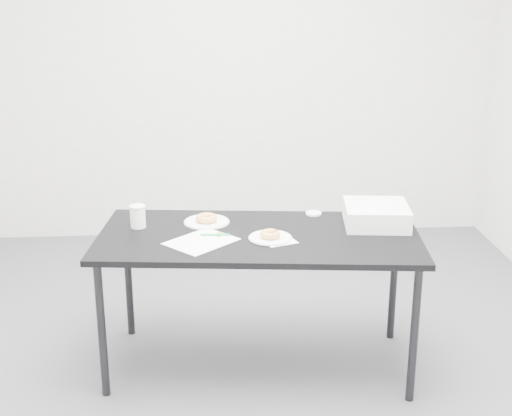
{
  "coord_description": "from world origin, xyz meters",
  "views": [
    {
      "loc": [
        -0.17,
        -3.37,
        1.96
      ],
      "look_at": [
        0.07,
        0.02,
        0.85
      ],
      "focal_mm": 50.0,
      "sensor_mm": 36.0,
      "label": 1
    }
  ],
  "objects": [
    {
      "name": "cup_lid",
      "position": [
        0.39,
        0.25,
        0.74
      ],
      "size": [
        0.09,
        0.09,
        0.01
      ],
      "primitive_type": "cylinder",
      "color": "white",
      "rests_on": "table"
    },
    {
      "name": "scorecard",
      "position": [
        -0.21,
        -0.12,
        0.73
      ],
      "size": [
        0.39,
        0.39,
        0.0
      ],
      "primitive_type": "cube",
      "rotation": [
        0.0,
        0.0,
        -0.8
      ],
      "color": "white",
      "rests_on": "table"
    },
    {
      "name": "pen",
      "position": [
        -0.14,
        -0.05,
        0.74
      ],
      "size": [
        0.14,
        0.02,
        0.01
      ],
      "primitive_type": "cylinder",
      "rotation": [
        0.0,
        1.57,
        -0.05
      ],
      "color": "#0D984F",
      "rests_on": "scorecard"
    },
    {
      "name": "plate_near",
      "position": [
        0.13,
        -0.11,
        0.74
      ],
      "size": [
        0.21,
        0.21,
        0.01
      ],
      "primitive_type": "cylinder",
      "color": "white",
      "rests_on": "napkin"
    },
    {
      "name": "coffee_cup",
      "position": [
        -0.53,
        0.11,
        0.79
      ],
      "size": [
        0.08,
        0.08,
        0.12
      ],
      "primitive_type": "cylinder",
      "color": "white",
      "rests_on": "table"
    },
    {
      "name": "table",
      "position": [
        0.08,
        -0.04,
        0.68
      ],
      "size": [
        1.67,
        0.91,
        0.73
      ],
      "rotation": [
        0.0,
        0.0,
        -0.1
      ],
      "color": "black",
      "rests_on": "floor"
    },
    {
      "name": "logo_patch",
      "position": [
        -0.12,
        -0.04,
        0.74
      ],
      "size": [
        0.07,
        0.07,
        0.0
      ],
      "primitive_type": "cube",
      "rotation": [
        0.0,
        0.0,
        -0.8
      ],
      "color": "green",
      "rests_on": "scorecard"
    },
    {
      "name": "donut_far",
      "position": [
        -0.18,
        0.15,
        0.76
      ],
      "size": [
        0.12,
        0.12,
        0.04
      ],
      "primitive_type": "torus",
      "rotation": [
        0.0,
        0.0,
        -0.11
      ],
      "color": "gold",
      "rests_on": "plate_far"
    },
    {
      "name": "floor",
      "position": [
        0.0,
        0.0,
        0.0
      ],
      "size": [
        4.0,
        4.0,
        0.0
      ],
      "primitive_type": "plane",
      "color": "#4D4D52",
      "rests_on": "ground"
    },
    {
      "name": "donut_near",
      "position": [
        0.13,
        -0.11,
        0.76
      ],
      "size": [
        0.12,
        0.12,
        0.03
      ],
      "primitive_type": "torus",
      "rotation": [
        0.0,
        0.0,
        0.21
      ],
      "color": "gold",
      "rests_on": "plate_near"
    },
    {
      "name": "plate_far",
      "position": [
        -0.18,
        0.15,
        0.73
      ],
      "size": [
        0.24,
        0.24,
        0.01
      ],
      "primitive_type": "cylinder",
      "color": "white",
      "rests_on": "table"
    },
    {
      "name": "bakery_box",
      "position": [
        0.69,
        0.06,
        0.78
      ],
      "size": [
        0.36,
        0.36,
        0.11
      ],
      "primitive_type": "cube",
      "rotation": [
        0.0,
        0.0,
        -0.11
      ],
      "color": "silver",
      "rests_on": "table"
    },
    {
      "name": "wall_back",
      "position": [
        0.0,
        2.0,
        1.35
      ],
      "size": [
        4.0,
        0.02,
        2.7
      ],
      "primitive_type": "cube",
      "color": "silver",
      "rests_on": "floor"
    },
    {
      "name": "napkin",
      "position": [
        0.17,
        -0.13,
        0.73
      ],
      "size": [
        0.19,
        0.19,
        0.0
      ],
      "primitive_type": "cube",
      "rotation": [
        0.0,
        0.0,
        0.35
      ],
      "color": "white",
      "rests_on": "table"
    }
  ]
}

